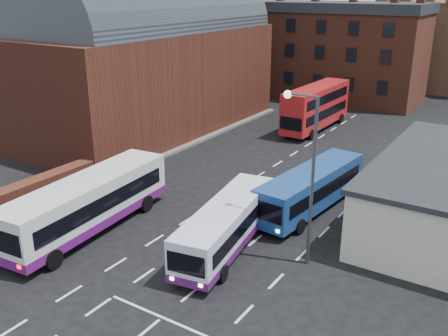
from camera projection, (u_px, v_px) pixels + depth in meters
The scene contains 9 objects.
ground at pixel (126, 258), 27.39m from camera, with size 180.00×180.00×0.00m, color black.
railway_station at pixel (152, 55), 49.23m from camera, with size 12.00×28.00×16.00m.
forecourt_wall at pixel (34, 192), 33.82m from camera, with size 1.20×10.00×1.80m, color #602B1E.
brick_terrace at pixel (334, 56), 64.94m from camera, with size 22.00×10.00×11.00m, color brown.
bus_white_outbound at pixel (88, 201), 29.87m from camera, with size 3.78×12.30×3.30m.
bus_white_inbound at pixel (227, 223), 27.85m from camera, with size 3.88×10.18×2.71m.
bus_blue at pixel (311, 187), 32.67m from camera, with size 3.46×10.60×2.84m.
bus_red_double at pixel (316, 107), 51.22m from camera, with size 3.06×11.30×4.50m.
street_lamp at pixel (307, 165), 25.15m from camera, with size 1.89×0.41×9.24m.
Camera 1 is at (17.48, -17.34, 14.06)m, focal length 40.00 mm.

